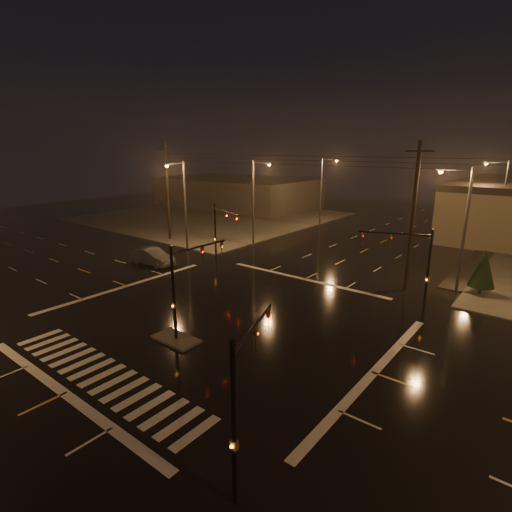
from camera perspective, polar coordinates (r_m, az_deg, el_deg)
name	(u,v)px	position (r m, az deg, el deg)	size (l,w,h in m)	color
ground	(221,319)	(28.04, -5.05, -8.96)	(140.00, 140.00, 0.00)	black
sidewalk_nw	(213,216)	(68.95, -6.21, 5.66)	(36.00, 36.00, 0.12)	#423F3B
median_island	(176,339)	(25.55, -11.33, -11.56)	(3.00, 1.60, 0.15)	#423F3B
crosswalk	(102,375)	(23.12, -21.10, -15.62)	(15.00, 2.60, 0.01)	beige
stop_bar_near	(65,393)	(22.37, -25.66, -17.26)	(16.00, 0.50, 0.01)	beige
stop_bar_far	(304,279)	(36.24, 6.94, -3.29)	(16.00, 0.50, 0.01)	beige
commercial_block	(236,192)	(80.68, -2.82, 9.09)	(30.00, 18.00, 5.60)	#393632
signal_mast_median	(185,279)	(24.70, -10.14, -3.21)	(0.25, 4.59, 6.00)	black
signal_mast_ne	(413,258)	(30.74, 21.55, -0.30)	(4.84, 1.86, 6.00)	black
signal_mast_nw	(220,227)	(40.21, -5.18, 4.20)	(4.84, 1.86, 6.00)	black
signal_mast_se	(242,392)	(13.87, -1.95, -18.83)	(1.55, 3.87, 6.00)	black
streetlight_1	(255,198)	(46.87, -0.09, 8.32)	(2.77, 0.32, 10.00)	#38383A
streetlight_2	(323,187)	(60.17, 9.54, 9.66)	(2.77, 0.32, 10.00)	#38383A
streetlight_3	(461,222)	(35.54, 27.29, 4.39)	(2.77, 0.32, 10.00)	#38383A
streetlight_4	(500,197)	(55.16, 31.55, 7.14)	(2.77, 0.32, 10.00)	#38383A
streetlight_5	(183,200)	(45.24, -10.38, 7.83)	(0.32, 2.77, 10.00)	#38383A
utility_pole_0	(168,192)	(51.56, -12.53, 8.97)	(2.20, 0.32, 12.00)	black
utility_pole_1	(413,217)	(34.31, 21.48, 5.25)	(2.20, 0.32, 12.00)	black
conifer_0	(483,268)	(36.36, 29.73, -1.51)	(1.97, 1.97, 3.78)	black
car_crossing	(152,257)	(41.50, -14.58, -0.10)	(1.75, 5.01, 1.65)	#54575B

